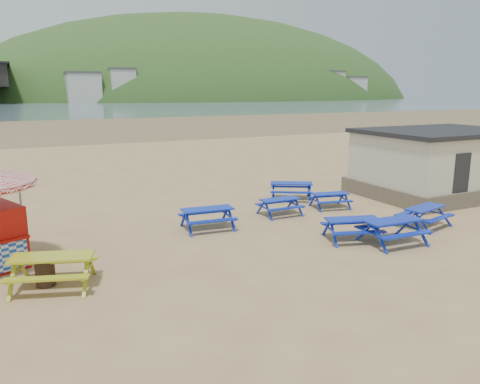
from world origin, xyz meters
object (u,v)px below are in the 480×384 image
litter_bin (45,271)px  amenity_block (439,162)px  picnic_table_blue_a (280,207)px  picnic_table_yellow (53,271)px  picnic_table_blue_b (291,191)px

litter_bin → amenity_block: 18.42m
picnic_table_blue_a → litter_bin: size_ratio=2.10×
picnic_table_blue_a → picnic_table_yellow: picnic_table_yellow is taller
picnic_table_yellow → amenity_block: amenity_block is taller
picnic_table_blue_a → picnic_table_blue_b: size_ratio=0.67×
picnic_table_blue_a → picnic_table_yellow: bearing=-158.4°
picnic_table_blue_a → amenity_block: size_ratio=0.22×
picnic_table_blue_b → amenity_block: 7.46m
picnic_table_blue_a → picnic_table_yellow: 9.60m
litter_bin → amenity_block: amenity_block is taller
picnic_table_blue_b → litter_bin: picnic_table_blue_b is taller
picnic_table_blue_a → picnic_table_blue_b: (1.89, 2.14, 0.06)m
picnic_table_blue_a → amenity_block: (8.96, 0.05, 1.23)m
picnic_table_blue_b → amenity_block: amenity_block is taller
litter_bin → amenity_block: size_ratio=0.10×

